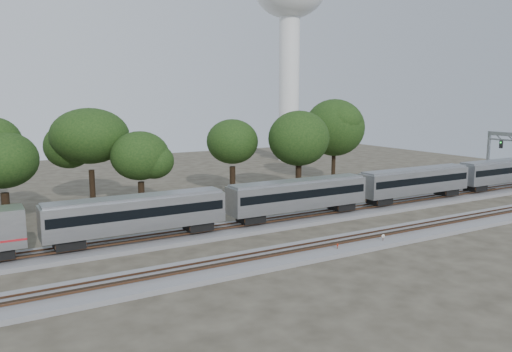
{
  "coord_description": "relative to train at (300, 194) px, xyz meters",
  "views": [
    {
      "loc": [
        -21.86,
        -38.86,
        13.76
      ],
      "look_at": [
        3.42,
        5.0,
        5.8
      ],
      "focal_mm": 35.0,
      "sensor_mm": 36.0,
      "label": 1
    }
  ],
  "objects": [
    {
      "name": "tree_2",
      "position": [
        -28.74,
        12.05,
        4.3
      ],
      "size": [
        7.59,
        7.59,
        10.7
      ],
      "color": "black",
      "rests_on": "ground"
    },
    {
      "name": "tree_5",
      "position": [
        0.5,
        17.32,
        4.51
      ],
      "size": [
        7.8,
        7.8,
        10.99
      ],
      "color": "black",
      "rests_on": "ground"
    },
    {
      "name": "ground",
      "position": [
        -9.63,
        -6.0,
        -3.14
      ],
      "size": [
        160.0,
        160.0,
        0.0
      ],
      "primitive_type": "plane",
      "color": "#383328",
      "rests_on": "ground"
    },
    {
      "name": "tree_4",
      "position": [
        -13.9,
        13.52,
        3.71
      ],
      "size": [
        6.99,
        6.99,
        9.86
      ],
      "color": "black",
      "rests_on": "ground"
    },
    {
      "name": "tree_6",
      "position": [
        8.09,
        11.9,
        5.04
      ],
      "size": [
        8.34,
        8.34,
        11.75
      ],
      "color": "black",
      "rests_on": "ground"
    },
    {
      "name": "water_tower",
      "position": [
        30.0,
        47.35,
        29.28
      ],
      "size": [
        15.81,
        15.81,
        43.77
      ],
      "color": "silver",
      "rests_on": "ground"
    },
    {
      "name": "track_far",
      "position": [
        -9.63,
        0.0,
        -2.94
      ],
      "size": [
        160.0,
        5.0,
        0.73
      ],
      "color": "slate",
      "rests_on": "ground"
    },
    {
      "name": "signal_gantry",
      "position": [
        37.6,
        0.0,
        3.2
      ],
      "size": [
        0.6,
        7.16,
        8.7
      ],
      "color": "gray",
      "rests_on": "ground"
    },
    {
      "name": "switch_stand_red",
      "position": [
        -3.73,
        -11.27,
        -2.57
      ],
      "size": [
        0.27,
        0.13,
        0.9
      ],
      "rotation": [
        0.0,
        0.0,
        0.37
      ],
      "color": "#512D19",
      "rests_on": "ground"
    },
    {
      "name": "switch_lever",
      "position": [
        -1.72,
        -11.69,
        -2.99
      ],
      "size": [
        0.53,
        0.35,
        0.3
      ],
      "primitive_type": "cube",
      "rotation": [
        0.0,
        0.0,
        -0.11
      ],
      "color": "#512D19",
      "rests_on": "ground"
    },
    {
      "name": "tree_3",
      "position": [
        -18.67,
        18.2,
        5.97
      ],
      "size": [
        9.28,
        9.28,
        13.08
      ],
      "color": "black",
      "rests_on": "ground"
    },
    {
      "name": "switch_stand_white",
      "position": [
        1.65,
        -11.39,
        -2.49
      ],
      "size": [
        0.32,
        0.11,
        1.02
      ],
      "rotation": [
        0.0,
        0.0,
        -0.25
      ],
      "color": "#512D19",
      "rests_on": "ground"
    },
    {
      "name": "tree_7",
      "position": [
        19.78,
        18.73,
        5.83
      ],
      "size": [
        9.13,
        9.13,
        12.88
      ],
      "color": "black",
      "rests_on": "ground"
    },
    {
      "name": "train",
      "position": [
        0.0,
        0.0,
        0.0
      ],
      "size": [
        88.22,
        3.04,
        4.48
      ],
      "color": "silver",
      "rests_on": "ground"
    },
    {
      "name": "track_near",
      "position": [
        -9.63,
        -10.0,
        -2.94
      ],
      "size": [
        160.0,
        5.0,
        0.73
      ],
      "color": "slate",
      "rests_on": "ground"
    }
  ]
}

